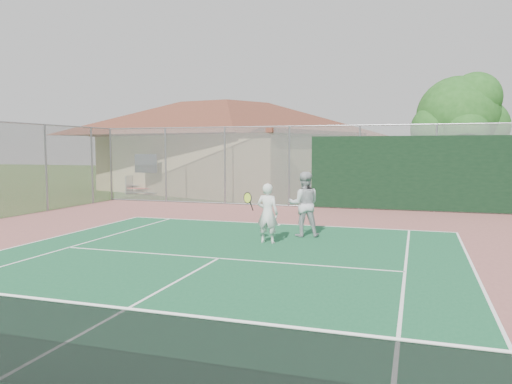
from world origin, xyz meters
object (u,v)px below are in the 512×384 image
Objects in this scene: player_white_front at (267,214)px; player_grey_back at (304,205)px; clubhouse at (225,138)px; bleachers at (154,184)px; tree at (460,120)px.

player_grey_back is at bearing -114.72° from player_white_front.
clubhouse is 9.10× the size of player_grey_back.
bleachers is 1.52× the size of player_grey_back.
tree reaches higher than player_grey_back.
tree is 3.60× the size of player_white_front.
tree reaches higher than player_white_front.
clubhouse is 10.56× the size of player_white_front.
clubhouse is 5.03m from bleachers.
player_grey_back is (10.94, -10.79, 0.38)m from bleachers.
player_grey_back is (7.83, -13.75, -2.24)m from clubhouse.
player_white_front is (-5.49, -10.84, -2.98)m from tree.
clubhouse is 5.97× the size of bleachers.
clubhouse is 2.93× the size of tree.
tree is at bearing -132.59° from player_grey_back.
player_grey_back is (0.71, 1.32, 0.12)m from player_white_front.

